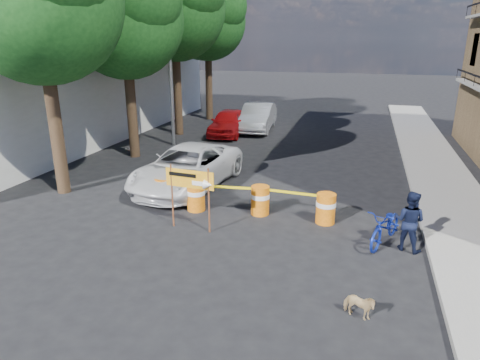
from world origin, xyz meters
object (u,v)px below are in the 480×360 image
Objects in this scene: barrel_far_left at (164,191)px; dog at (359,306)px; barrel_mid_left at (196,196)px; pedestrian at (409,221)px; detour_sign at (196,185)px; sedan_silver at (258,117)px; barrel_far_right at (326,208)px; sedan_red at (228,122)px; suv_white at (187,168)px; barrel_mid_right at (260,200)px; bicycle at (388,210)px.

barrel_far_left is 1.39× the size of dog.
dog is (5.07, -4.26, -0.20)m from barrel_mid_left.
barrel_far_left is 0.57× the size of pedestrian.
barrel_mid_left is (1.17, -0.14, 0.00)m from barrel_far_left.
sedan_silver is at bearing 101.41° from detour_sign.
sedan_red is at bearing 120.80° from barrel_far_right.
sedan_red reaches higher than barrel_far_left.
pedestrian reaches higher than sedan_red.
suv_white is at bearing 121.22° from detour_sign.
barrel_mid_right is 3.59m from suv_white.
barrel_far_left is 3.19m from barrel_mid_right.
detour_sign reaches higher than barrel_far_left.
suv_white reaches higher than barrel_far_left.
sedan_red reaches higher than dog.
detour_sign is 5.12m from bicycle.
sedan_silver is at bearing 89.74° from barrel_far_left.
detour_sign reaches higher than dog.
barrel_mid_left and barrel_mid_right have the same top height.
barrel_far_left is 1.86m from suv_white.
sedan_red is at bearing 108.08° from detour_sign.
bicycle is 0.46× the size of sedan_red.
barrel_mid_left is at bearing -81.47° from sedan_red.
pedestrian is 15.39m from sedan_silver.
barrel_mid_left is at bearing -166.50° from bicycle.
sedan_silver is at bearing 95.08° from barrel_mid_left.
detour_sign reaches higher than pedestrian.
barrel_mid_right is 0.48× the size of detour_sign.
sedan_silver is (-7.30, 13.54, -0.01)m from pedestrian.
barrel_far_left is 1.00× the size of barrel_far_right.
bicycle is 0.41× the size of sedan_silver.
barrel_far_right is at bearing -3.34° from barrel_mid_right.
barrel_far_right is at bearing -63.06° from sedan_red.
detour_sign is at bearing -41.07° from barrel_far_left.
sedan_red is at bearing 96.45° from barrel_far_left.
barrel_far_right is 0.47× the size of bicycle.
suv_white is (-5.13, 1.85, 0.27)m from barrel_far_right.
sedan_silver is (-6.77, 13.38, -0.18)m from bicycle.
bicycle reaches higher than pedestrian.
dog is 0.14× the size of sedan_silver.
barrel_far_right is 12.50m from sedan_red.
bicycle is at bearing 11.07° from detour_sign.
dog is at bearing -35.21° from barrel_far_left.
bicycle is at bearing -8.07° from barrel_mid_left.
barrel_mid_right is 0.21× the size of sedan_red.
pedestrian is at bearing -57.95° from sedan_red.
barrel_far_right is 3.86m from detour_sign.
barrel_far_right is (2.00, -0.12, 0.00)m from barrel_mid_right.
dog is at bearing -74.35° from sedan_silver.
barrel_mid_left is 2.29m from suv_white.
barrel_mid_left is 0.17× the size of suv_white.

